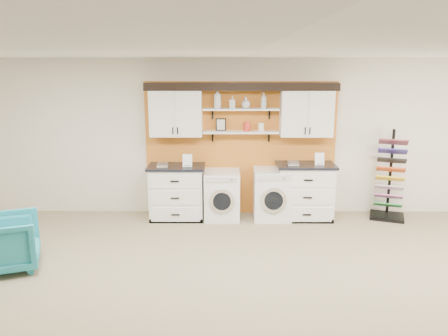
{
  "coord_description": "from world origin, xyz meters",
  "views": [
    {
      "loc": [
        -0.25,
        -3.78,
        2.69
      ],
      "look_at": [
        -0.29,
        2.3,
        1.24
      ],
      "focal_mm": 35.0,
      "sensor_mm": 36.0,
      "label": 1
    }
  ],
  "objects_px": {
    "washer": "(222,195)",
    "sample_rack": "(389,190)",
    "dryer": "(272,194)",
    "armchair": "(7,243)",
    "base_cabinet_left": "(177,192)",
    "base_cabinet_right": "(305,191)"
  },
  "relations": [
    {
      "from": "washer",
      "to": "sample_rack",
      "type": "relative_size",
      "value": 0.54
    },
    {
      "from": "dryer",
      "to": "armchair",
      "type": "distance_m",
      "value": 4.24
    },
    {
      "from": "base_cabinet_left",
      "to": "base_cabinet_right",
      "type": "distance_m",
      "value": 2.26
    },
    {
      "from": "base_cabinet_left",
      "to": "dryer",
      "type": "relative_size",
      "value": 1.1
    },
    {
      "from": "dryer",
      "to": "sample_rack",
      "type": "height_order",
      "value": "sample_rack"
    },
    {
      "from": "base_cabinet_left",
      "to": "armchair",
      "type": "relative_size",
      "value": 1.23
    },
    {
      "from": "base_cabinet_right",
      "to": "armchair",
      "type": "relative_size",
      "value": 1.27
    },
    {
      "from": "base_cabinet_right",
      "to": "washer",
      "type": "distance_m",
      "value": 1.46
    },
    {
      "from": "base_cabinet_left",
      "to": "dryer",
      "type": "bearing_deg",
      "value": -0.11
    },
    {
      "from": "dryer",
      "to": "sample_rack",
      "type": "xyz_separation_m",
      "value": [
        2.08,
        0.04,
        0.06
      ]
    },
    {
      "from": "sample_rack",
      "to": "base_cabinet_right",
      "type": "bearing_deg",
      "value": -159.3
    },
    {
      "from": "base_cabinet_left",
      "to": "washer",
      "type": "height_order",
      "value": "base_cabinet_left"
    },
    {
      "from": "base_cabinet_left",
      "to": "dryer",
      "type": "distance_m",
      "value": 1.68
    },
    {
      "from": "washer",
      "to": "armchair",
      "type": "distance_m",
      "value": 3.49
    },
    {
      "from": "sample_rack",
      "to": "base_cabinet_left",
      "type": "bearing_deg",
      "value": -160.04
    },
    {
      "from": "base_cabinet_right",
      "to": "dryer",
      "type": "xyz_separation_m",
      "value": [
        -0.58,
        -0.0,
        -0.05
      ]
    },
    {
      "from": "base_cabinet_right",
      "to": "sample_rack",
      "type": "xyz_separation_m",
      "value": [
        1.5,
        0.03,
        0.02
      ]
    },
    {
      "from": "washer",
      "to": "armchair",
      "type": "height_order",
      "value": "washer"
    },
    {
      "from": "base_cabinet_right",
      "to": "armchair",
      "type": "distance_m",
      "value": 4.76
    },
    {
      "from": "base_cabinet_left",
      "to": "sample_rack",
      "type": "xyz_separation_m",
      "value": [
        3.76,
        0.03,
        0.03
      ]
    },
    {
      "from": "dryer",
      "to": "sample_rack",
      "type": "distance_m",
      "value": 2.08
    },
    {
      "from": "base_cabinet_left",
      "to": "base_cabinet_right",
      "type": "bearing_deg",
      "value": -0.0
    }
  ]
}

